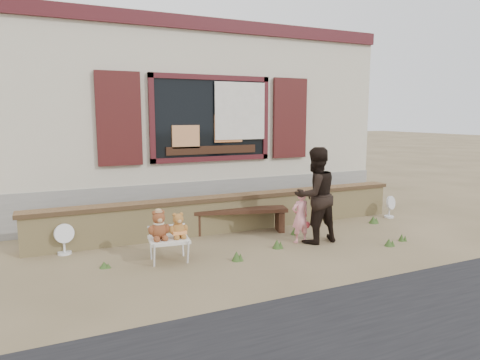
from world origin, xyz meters
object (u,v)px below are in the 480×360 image
teddy_bear_left (159,224)px  child (300,216)px  folding_chair (169,240)px  adult (315,195)px  teddy_bear_right (178,225)px  bench (239,215)px

teddy_bear_left → child: (2.38, -0.02, -0.12)m
folding_chair → teddy_bear_left: 0.29m
folding_chair → teddy_bear_left: teddy_bear_left is taller
teddy_bear_left → adult: 2.63m
teddy_bear_right → child: size_ratio=0.43×
teddy_bear_right → adult: adult is taller
child → bench: bearing=-58.3°
bench → teddy_bear_right: 1.76m
bench → adult: 1.48m
teddy_bear_right → folding_chair: bearing=180.0°
adult → folding_chair: bearing=-5.0°
folding_chair → teddy_bear_left: bearing=-180.0°
child → teddy_bear_right: bearing=-2.3°
bench → child: bearing=-39.4°
adult → bench: bearing=-52.8°
teddy_bear_right → child: bearing=7.4°
bench → child: 1.20m
folding_chair → child: bearing=6.9°
folding_chair → teddy_bear_left: (-0.14, 0.02, 0.25)m
bench → folding_chair: size_ratio=2.86×
adult → teddy_bear_left: bearing=-5.3°
teddy_bear_left → teddy_bear_right: (0.28, -0.03, -0.03)m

